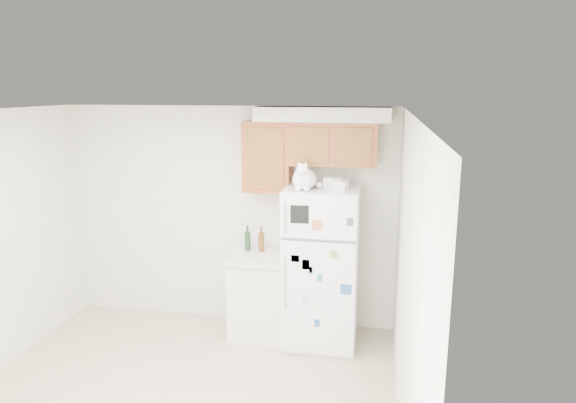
% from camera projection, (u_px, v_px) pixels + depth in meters
% --- Properties ---
extents(room_shell, '(3.84, 4.04, 2.52)m').
position_uv_depth(room_shell, '(180.00, 218.00, 4.10)').
color(room_shell, silver).
rests_on(room_shell, ground_plane).
extents(refrigerator, '(0.76, 0.78, 1.70)m').
position_uv_depth(refrigerator, '(321.00, 266.00, 5.41)').
color(refrigerator, white).
rests_on(refrigerator, ground_plane).
extents(base_counter, '(0.64, 0.64, 0.92)m').
position_uv_depth(base_counter, '(260.00, 293.00, 5.69)').
color(base_counter, white).
rests_on(base_counter, ground_plane).
extents(cat, '(0.30, 0.43, 0.30)m').
position_uv_depth(cat, '(304.00, 178.00, 5.09)').
color(cat, white).
rests_on(cat, refrigerator).
extents(storage_box_back, '(0.20, 0.15, 0.10)m').
position_uv_depth(storage_box_back, '(333.00, 182.00, 5.22)').
color(storage_box_back, white).
rests_on(storage_box_back, refrigerator).
extents(storage_box_front, '(0.18, 0.15, 0.09)m').
position_uv_depth(storage_box_front, '(340.00, 185.00, 5.10)').
color(storage_box_front, white).
rests_on(storage_box_front, refrigerator).
extents(bottle_green, '(0.07, 0.07, 0.28)m').
position_uv_depth(bottle_green, '(248.00, 238.00, 5.69)').
color(bottle_green, '#19381E').
rests_on(bottle_green, base_counter).
extents(bottle_amber, '(0.07, 0.07, 0.29)m').
position_uv_depth(bottle_amber, '(261.00, 239.00, 5.66)').
color(bottle_amber, '#593814').
rests_on(bottle_amber, base_counter).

